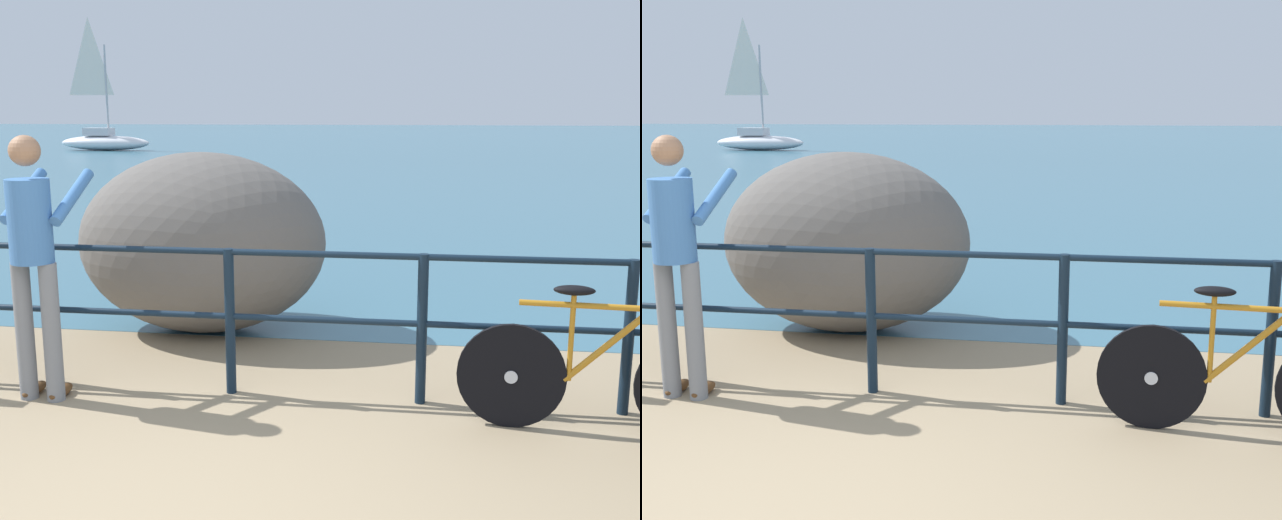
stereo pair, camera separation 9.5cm
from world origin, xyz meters
The scene contains 7 objects.
ground_plane centered at (0.00, 20.00, -0.05)m, with size 120.00×120.00×0.10m, color #937F60.
sea_surface centered at (0.00, 48.16, 0.00)m, with size 120.00×90.00×0.01m, color #38667A.
promenade_railing centered at (0.00, 1.88, 0.63)m, with size 7.89×0.07×1.02m.
bicycle centered at (2.52, 1.52, 0.46)m, with size 1.70×0.48×0.92m.
person_at_railing centered at (-1.24, 1.60, 0.99)m, with size 0.46×0.65×1.78m.
breakwater_boulder_main centered at (-0.63, 3.34, 0.79)m, with size 2.19×1.57×1.58m.
sailboat centered at (-14.15, 31.65, 0.71)m, with size 4.42×1.38×6.16m.
Camera 1 is at (1.33, -2.96, 1.94)m, focal length 42.32 mm.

